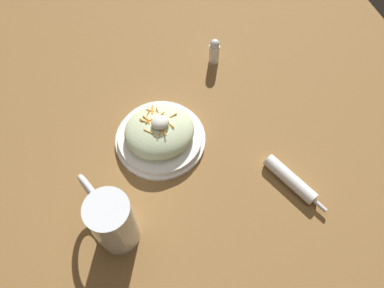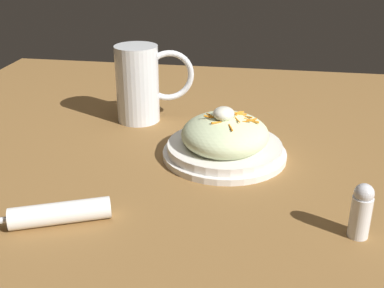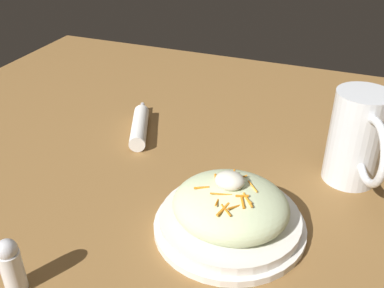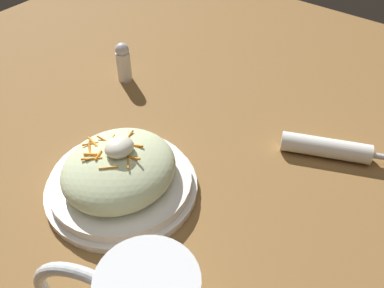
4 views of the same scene
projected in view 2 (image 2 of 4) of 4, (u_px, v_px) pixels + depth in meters
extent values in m
plane|color=olive|center=(211.00, 178.00, 0.85)|extent=(1.43, 1.43, 0.00)
cylinder|color=white|center=(224.00, 154.00, 0.93)|extent=(0.23, 0.23, 0.01)
cylinder|color=white|center=(225.00, 147.00, 0.92)|extent=(0.22, 0.22, 0.02)
ellipsoid|color=beige|center=(225.00, 134.00, 0.91)|extent=(0.18, 0.16, 0.07)
cylinder|color=orange|center=(220.00, 112.00, 0.92)|extent=(0.02, 0.02, 0.00)
cylinder|color=orange|center=(211.00, 116.00, 0.90)|extent=(0.02, 0.02, 0.00)
cylinder|color=orange|center=(211.00, 117.00, 0.90)|extent=(0.01, 0.03, 0.01)
cylinder|color=orange|center=(216.00, 123.00, 0.87)|extent=(0.01, 0.02, 0.00)
cylinder|color=orange|center=(237.00, 113.00, 0.92)|extent=(0.02, 0.03, 0.01)
cylinder|color=orange|center=(237.00, 113.00, 0.92)|extent=(0.02, 0.01, 0.00)
cylinder|color=orange|center=(235.00, 114.00, 0.91)|extent=(0.02, 0.01, 0.00)
cylinder|color=orange|center=(231.00, 128.00, 0.86)|extent=(0.02, 0.01, 0.01)
cylinder|color=orange|center=(241.00, 114.00, 0.92)|extent=(0.01, 0.02, 0.01)
cylinder|color=orange|center=(252.00, 120.00, 0.90)|extent=(0.02, 0.02, 0.00)
cylinder|color=orange|center=(245.00, 121.00, 0.88)|extent=(0.00, 0.02, 0.01)
cylinder|color=orange|center=(247.00, 117.00, 0.91)|extent=(0.02, 0.02, 0.01)
cylinder|color=orange|center=(237.00, 119.00, 0.89)|extent=(0.03, 0.01, 0.00)
cylinder|color=orange|center=(251.00, 121.00, 0.89)|extent=(0.01, 0.03, 0.01)
ellipsoid|color=white|center=(224.00, 114.00, 0.89)|extent=(0.04, 0.04, 0.02)
cylinder|color=white|center=(137.00, 84.00, 1.07)|extent=(0.09, 0.09, 0.17)
cylinder|color=#B76B14|center=(138.00, 95.00, 1.08)|extent=(0.08, 0.08, 0.11)
cylinder|color=white|center=(137.00, 67.00, 1.05)|extent=(0.08, 0.08, 0.01)
torus|color=white|center=(169.00, 76.00, 1.08)|extent=(0.05, 0.11, 0.11)
cylinder|color=white|center=(60.00, 213.00, 0.72)|extent=(0.09, 0.15, 0.03)
cylinder|color=white|center=(360.00, 217.00, 0.68)|extent=(0.03, 0.03, 0.06)
sphere|color=silver|center=(364.00, 193.00, 0.67)|extent=(0.03, 0.03, 0.03)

